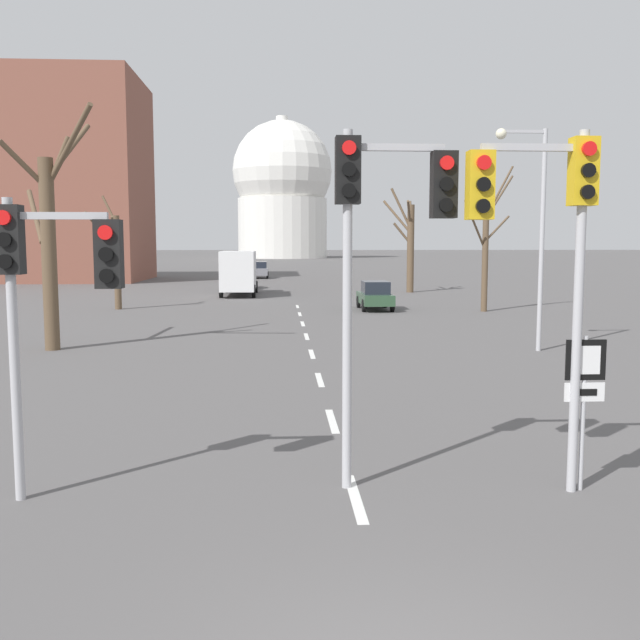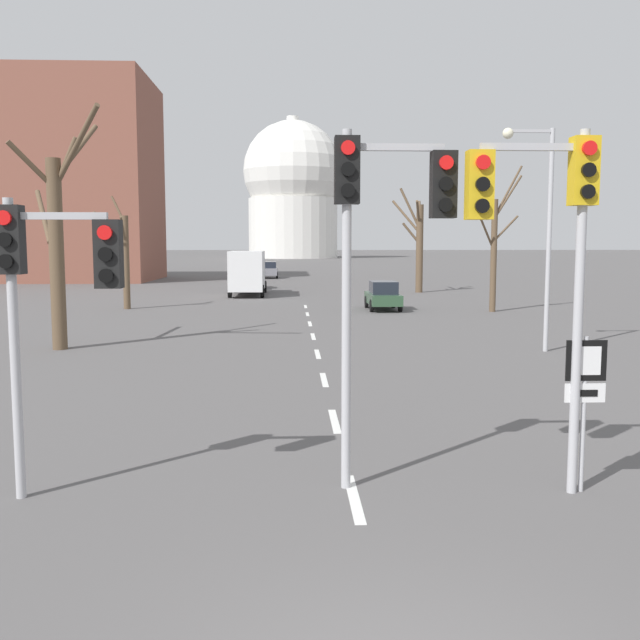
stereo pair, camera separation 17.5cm
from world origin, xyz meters
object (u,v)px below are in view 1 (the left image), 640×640
(traffic_signal_near_left, at_px, (46,275))
(delivery_truck, at_px, (239,271))
(street_lamp_right, at_px, (533,215))
(sedan_near_right, at_px, (260,270))
(traffic_signal_near_right, at_px, (547,221))
(route_sign_post, at_px, (584,386))
(sedan_mid_centre, at_px, (375,295))
(traffic_signal_centre_tall, at_px, (380,220))
(sedan_near_left, at_px, (243,278))

(traffic_signal_near_left, bearing_deg, delivery_truck, 89.37)
(street_lamp_right, relative_size, sedan_near_right, 1.93)
(sedan_near_right, bearing_deg, traffic_signal_near_right, -84.98)
(route_sign_post, bearing_deg, sedan_mid_centre, 88.31)
(route_sign_post, relative_size, delivery_truck, 0.32)
(traffic_signal_centre_tall, xyz_separation_m, sedan_mid_centre, (3.86, 28.78, -3.20))
(traffic_signal_centre_tall, relative_size, sedan_mid_centre, 1.29)
(traffic_signal_near_left, bearing_deg, sedan_near_left, 89.64)
(traffic_signal_near_left, distance_m, sedan_mid_centre, 30.36)
(traffic_signal_centre_tall, height_order, sedan_near_right, traffic_signal_centre_tall)
(traffic_signal_near_left, xyz_separation_m, delivery_truck, (0.44, 40.54, -1.53))
(traffic_signal_near_left, relative_size, sedan_near_right, 1.11)
(traffic_signal_centre_tall, relative_size, sedan_near_left, 1.15)
(traffic_signal_centre_tall, height_order, sedan_near_left, traffic_signal_centre_tall)
(traffic_signal_centre_tall, distance_m, delivery_truck, 40.60)
(traffic_signal_near_right, bearing_deg, street_lamp_right, 70.86)
(traffic_signal_near_right, xyz_separation_m, traffic_signal_near_left, (-7.06, 0.12, -0.75))
(traffic_signal_centre_tall, xyz_separation_m, route_sign_post, (3.00, -0.32, -2.43))
(traffic_signal_centre_tall, xyz_separation_m, delivery_truck, (-4.28, 40.30, -2.31))
(traffic_signal_centre_tall, distance_m, traffic_signal_near_left, 4.79)
(street_lamp_right, bearing_deg, sedan_mid_centre, 101.84)
(traffic_signal_centre_tall, bearing_deg, street_lamp_right, 62.01)
(traffic_signal_near_right, xyz_separation_m, delivery_truck, (-6.62, 40.66, -2.28))
(delivery_truck, bearing_deg, traffic_signal_near_right, -80.76)
(sedan_near_left, bearing_deg, sedan_mid_centre, -66.80)
(sedan_near_left, bearing_deg, traffic_signal_near_left, -90.36)
(sedan_mid_centre, bearing_deg, traffic_signal_centre_tall, -97.63)
(route_sign_post, relative_size, sedan_near_left, 0.51)
(route_sign_post, distance_m, sedan_near_right, 66.04)
(traffic_signal_centre_tall, distance_m, sedan_mid_centre, 29.22)
(traffic_signal_near_left, height_order, sedan_mid_centre, traffic_signal_near_left)
(sedan_mid_centre, bearing_deg, delivery_truck, 125.24)
(traffic_signal_centre_tall, height_order, route_sign_post, traffic_signal_centre_tall)
(traffic_signal_centre_tall, height_order, delivery_truck, traffic_signal_centre_tall)
(route_sign_post, height_order, sedan_near_right, route_sign_post)
(sedan_mid_centre, height_order, delivery_truck, delivery_truck)
(traffic_signal_near_left, bearing_deg, route_sign_post, -0.61)
(sedan_mid_centre, relative_size, delivery_truck, 0.57)
(traffic_signal_centre_tall, bearing_deg, traffic_signal_near_right, -8.65)
(traffic_signal_near_right, bearing_deg, sedan_mid_centre, 87.01)
(traffic_signal_near_right, distance_m, traffic_signal_near_left, 7.10)
(delivery_truck, bearing_deg, traffic_signal_centre_tall, -83.94)
(sedan_mid_centre, bearing_deg, route_sign_post, -91.69)
(route_sign_post, bearing_deg, delivery_truck, 100.16)
(route_sign_post, relative_size, sedan_mid_centre, 0.57)
(traffic_signal_near_right, bearing_deg, traffic_signal_near_left, 179.03)
(sedan_mid_centre, distance_m, delivery_truck, 14.13)
(sedan_near_right, bearing_deg, sedan_mid_centre, -78.73)
(street_lamp_right, height_order, sedan_mid_centre, street_lamp_right)
(traffic_signal_near_right, relative_size, sedan_mid_centre, 1.28)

